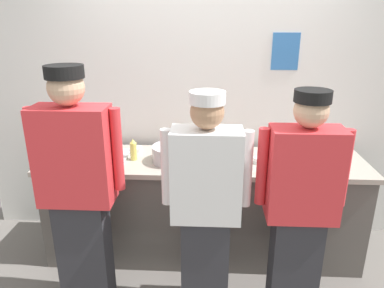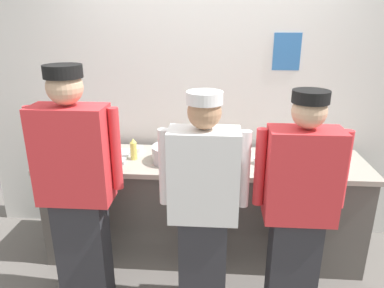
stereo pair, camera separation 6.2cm
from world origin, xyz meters
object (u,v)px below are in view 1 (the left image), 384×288
Objects in this scene: plate_stack_rear at (318,153)px; deli_cup at (239,159)px; chef_near_left at (78,187)px; ramekin_green_sauce at (137,150)px; mixing_bowl_steel at (173,154)px; chef_far_right at (300,205)px; sheet_tray at (97,156)px; plate_stack_front at (283,152)px; ramekin_red_sauce at (245,150)px; chef_center at (206,205)px; ramekin_orange_sauce at (259,160)px; squeeze_bottle_primary at (133,150)px; squeeze_bottle_secondary at (213,150)px; ramekin_yellow_sauce at (341,158)px.

plate_stack_rear is 0.69m from deli_cup.
ramekin_green_sauce is (0.25, 0.78, -0.02)m from chef_near_left.
chef_far_right is at bearing -34.53° from mixing_bowl_steel.
plate_stack_rear is at bearing -2.08° from ramekin_green_sauce.
sheet_tray is at bearing 175.46° from mixing_bowl_steel.
deli_cup is at bearing -152.44° from plate_stack_front.
chef_near_left is 1.45m from ramekin_red_sauce.
chef_far_right reaches higher than ramekin_red_sauce.
chef_center is 0.77m from ramekin_orange_sauce.
plate_stack_front is at bearing -1.82° from ramekin_green_sauce.
chef_far_right is at bearing -23.34° from sheet_tray.
chef_near_left is 0.66m from squeeze_bottle_primary.
ramekin_orange_sauce is at bearing -6.27° from squeeze_bottle_secondary.
chef_center reaches higher than ramekin_yellow_sauce.
chef_center is at bearing -94.01° from squeeze_bottle_secondary.
ramekin_green_sauce is at bearing 164.59° from deli_cup.
mixing_bowl_steel reaches higher than plate_stack_front.
ramekin_orange_sauce is at bearing -172.83° from ramekin_yellow_sauce.
chef_near_left reaches higher than sheet_tray.
plate_stack_rear is (0.93, 0.77, 0.09)m from chef_center.
squeeze_bottle_secondary reaches higher than sheet_tray.
ramekin_yellow_sauce is at bearing 0.97° from sheet_tray.
chef_center is 0.99× the size of chef_far_right.
deli_cup is at bearing -164.53° from plate_stack_rear.
ramekin_orange_sauce is at bearing -69.33° from ramekin_red_sauce.
mixing_bowl_steel reaches higher than deli_cup.
squeeze_bottle_secondary reaches higher than deli_cup.
plate_stack_rear is at bearing 67.74° from chef_far_right.
chef_near_left is 1.68m from plate_stack_front.
ramekin_yellow_sauce is (1.10, 0.72, 0.06)m from chef_center.
plate_stack_rear is (0.28, -0.02, 0.01)m from plate_stack_front.
plate_stack_rear is at bearing 22.09° from chef_near_left.
sheet_tray is 2.84× the size of squeeze_bottle_secondary.
squeeze_bottle_primary is 1.70× the size of ramekin_red_sauce.
chef_near_left is 16.49× the size of deli_cup.
ramekin_orange_sauce is 0.26m from ramekin_red_sauce.
deli_cup is at bearing -104.43° from ramekin_red_sauce.
chef_far_right is 8.87× the size of squeeze_bottle_primary.
plate_stack_front is (0.64, 0.79, 0.08)m from chef_center.
chef_far_right is 1.39m from squeeze_bottle_primary.
chef_far_right is at bearing -71.50° from ramekin_red_sauce.
ramekin_yellow_sauce is at bearing 2.13° from squeeze_bottle_primary.
chef_near_left is at bearing -112.42° from squeeze_bottle_primary.
mixing_bowl_steel is at bearing -29.44° from ramekin_green_sauce.
plate_stack_rear is 1.54m from squeeze_bottle_primary.
chef_near_left is at bearing -153.76° from plate_stack_front.
squeeze_bottle_primary is 2.21× the size of ramekin_yellow_sauce.
plate_stack_front reaches higher than ramekin_yellow_sauce.
squeeze_bottle_secondary is 0.68m from ramekin_green_sauce.
ramekin_yellow_sauce is at bearing 9.13° from deli_cup.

